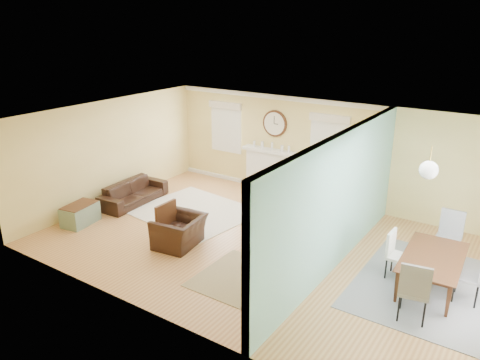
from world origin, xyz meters
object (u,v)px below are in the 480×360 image
sofa (134,192)px  dining_table (433,272)px  green_chair (310,195)px  credenza (352,212)px  eames_chair (179,231)px

sofa → dining_table: dining_table is taller
green_chair → credenza: bearing=-173.6°
sofa → eames_chair: size_ratio=1.90×
dining_table → credenza: bearing=50.8°
green_chair → credenza: 1.34m
sofa → eames_chair: eames_chair is taller
sofa → credenza: bearing=-76.0°
credenza → green_chair: bearing=158.9°
credenza → dining_table: 2.59m
sofa → dining_table: (7.23, 0.09, 0.03)m
eames_chair → dining_table: (4.70, 1.24, -0.02)m
sofa → eames_chair: (2.53, -1.15, 0.05)m
sofa → eames_chair: bearing=-118.0°
sofa → eames_chair: 2.78m
eames_chair → green_chair: bearing=149.0°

